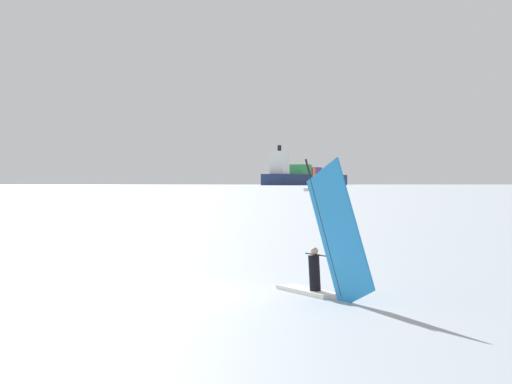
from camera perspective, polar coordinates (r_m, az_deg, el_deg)
ground_plane at (r=21.79m, az=-6.14°, el=-7.85°), size 4000.00×4000.00×0.00m
windsurfer at (r=21.24m, az=5.25°, el=-5.06°), size 3.02×3.50×4.17m
cargo_ship at (r=803.21m, az=3.77°, el=1.20°), size 82.96×136.80×41.12m
small_sailboat at (r=266.87m, az=4.41°, el=0.23°), size 6.04×10.21×9.62m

